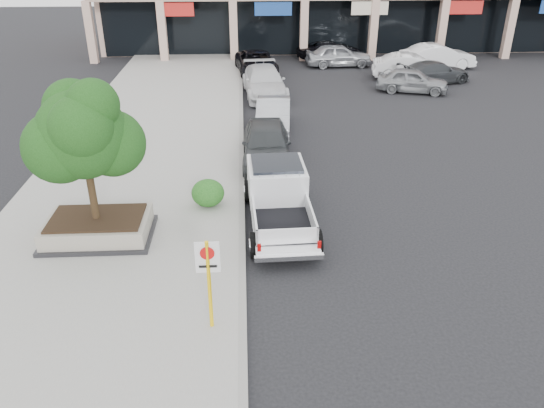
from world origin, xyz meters
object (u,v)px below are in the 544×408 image
at_px(lot_car_d, 330,50).
at_px(planter_tree, 89,133).
at_px(no_parking_sign, 209,273).
at_px(pickup_truck, 279,200).
at_px(lot_car_a, 412,80).
at_px(lot_car_e, 339,55).
at_px(lot_car_f, 438,57).
at_px(curb_car_d, 256,63).
at_px(curb_car_a, 266,143).
at_px(curb_car_c, 264,82).
at_px(lot_car_b, 411,67).
at_px(planter, 98,227).
at_px(lot_car_c, 434,72).
at_px(curb_car_b, 273,116).

bearing_deg(lot_car_d, planter_tree, 138.68).
bearing_deg(no_parking_sign, pickup_truck, 69.08).
xyz_separation_m(planter_tree, lot_car_a, (14.13, 15.92, -2.72)).
bearing_deg(lot_car_e, lot_car_d, 2.81).
xyz_separation_m(pickup_truck, lot_car_f, (12.19, 21.14, -0.05)).
distance_m(pickup_truck, lot_car_f, 24.40).
bearing_deg(curb_car_d, curb_car_a, -96.68).
xyz_separation_m(lot_car_e, lot_car_f, (6.62, -1.02, 0.05)).
distance_m(curb_car_c, lot_car_b, 9.98).
bearing_deg(lot_car_e, no_parking_sign, 161.40).
height_order(curb_car_c, curb_car_d, curb_car_c).
bearing_deg(lot_car_a, no_parking_sign, 169.65).
relative_size(planter_tree, curb_car_c, 0.73).
bearing_deg(curb_car_a, lot_car_e, 72.68).
distance_m(curb_car_c, lot_car_d, 10.72).
bearing_deg(planter, lot_car_b, 51.80).
distance_m(lot_car_a, lot_car_b, 3.15).
xyz_separation_m(lot_car_c, lot_car_d, (-5.37, 7.14, -0.01)).
bearing_deg(curb_car_d, lot_car_d, 29.95).
xyz_separation_m(planter, lot_car_a, (14.26, 16.07, 0.22)).
distance_m(curb_car_c, lot_car_e, 8.96).
distance_m(pickup_truck, lot_car_b, 20.71).
height_order(planter_tree, lot_car_a, planter_tree).
bearing_deg(curb_car_b, pickup_truck, -87.17).
bearing_deg(curb_car_b, curb_car_d, 97.30).
distance_m(lot_car_b, lot_car_e, 5.48).
distance_m(pickup_truck, curb_car_d, 20.31).
bearing_deg(lot_car_b, lot_car_c, -124.94).
height_order(lot_car_b, lot_car_f, lot_car_f).
bearing_deg(pickup_truck, lot_car_a, 58.23).
xyz_separation_m(curb_car_c, lot_car_f, (12.05, 6.11, 0.02)).
bearing_deg(curb_car_b, planter_tree, -115.77).
bearing_deg(lot_car_c, pickup_truck, 127.09).
xyz_separation_m(planter_tree, no_parking_sign, (3.45, -4.42, -1.78)).
relative_size(curb_car_a, lot_car_b, 1.00).
height_order(pickup_truck, lot_car_b, pickup_truck).
bearing_deg(planter_tree, lot_car_b, 51.82).
bearing_deg(curb_car_b, lot_car_e, 73.01).
xyz_separation_m(no_parking_sign, curb_car_a, (1.73, 10.18, -0.82)).
xyz_separation_m(planter_tree, curb_car_d, (5.19, 20.90, -2.69)).
xyz_separation_m(curb_car_a, curb_car_b, (0.50, 3.84, -0.08)).
relative_size(curb_car_c, lot_car_d, 1.14).
xyz_separation_m(no_parking_sign, lot_car_e, (7.49, 27.16, -0.86)).
bearing_deg(curb_car_d, no_parking_sign, -100.58).
height_order(no_parking_sign, curb_car_a, no_parking_sign).
height_order(pickup_truck, lot_car_e, pickup_truck).
bearing_deg(planter_tree, pickup_truck, 6.28).
bearing_deg(lot_car_c, no_parking_sign, 129.37).
bearing_deg(lot_car_e, pickup_truck, 162.70).
distance_m(curb_car_b, lot_car_f, 16.97).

